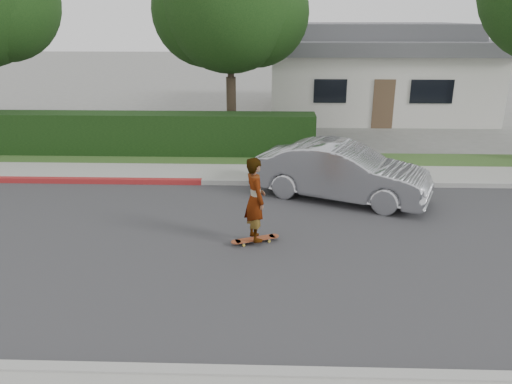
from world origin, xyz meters
TOP-DOWN VIEW (x-y plane):
  - ground at (0.00, 0.00)m, footprint 120.00×120.00m
  - road at (0.00, 0.00)m, footprint 60.00×8.00m
  - curb_near at (0.00, -4.10)m, footprint 60.00×0.20m
  - curb_far at (0.00, 4.10)m, footprint 60.00×0.20m
  - sidewalk_far at (0.00, 5.00)m, footprint 60.00×1.60m
  - planting_strip at (0.00, 6.60)m, footprint 60.00×1.60m
  - hedge at (-3.00, 7.20)m, footprint 15.00×1.00m
  - tree_center at (1.49, 9.19)m, footprint 5.66×4.84m
  - house at (8.00, 16.00)m, footprint 10.60×8.60m
  - skateboard at (2.70, 0.17)m, footprint 1.09×0.60m
  - skateboarder at (2.70, 0.17)m, footprint 0.63×0.77m
  - car_silver at (4.90, 3.06)m, footprint 4.79×3.26m

SIDE VIEW (x-z plane):
  - ground at x=0.00m, z-range 0.00..0.00m
  - road at x=0.00m, z-range 0.00..0.01m
  - planting_strip at x=0.00m, z-range 0.00..0.10m
  - sidewalk_far at x=0.00m, z-range 0.00..0.12m
  - curb_near at x=0.00m, z-range 0.00..0.15m
  - curb_far at x=0.00m, z-range 0.00..0.15m
  - skateboard at x=2.70m, z-range 0.04..0.15m
  - car_silver at x=4.90m, z-range 0.00..1.49m
  - hedge at x=-3.00m, z-range 0.00..1.50m
  - skateboarder at x=2.70m, z-range 0.11..1.92m
  - house at x=8.00m, z-range -0.05..4.25m
  - tree_center at x=1.49m, z-range 1.18..8.62m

